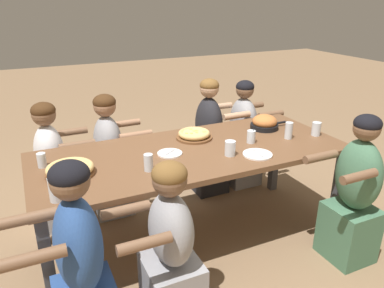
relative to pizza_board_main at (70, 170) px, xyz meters
The scene contains 21 objects.
ground_plane 1.21m from the pizza_board_main, ahead, with size 18.00×18.00×0.00m, color #896B4C.
dining_table 0.90m from the pizza_board_main, ahead, with size 2.35×0.97×0.79m.
pizza_board_main is the anchor object (origin of this frame).
pizza_board_second 1.04m from the pizza_board_main, 14.45° to the left, with size 0.30×0.30×0.06m.
skillet_bowl 1.69m from the pizza_board_main, ahead, with size 0.35×0.24×0.13m.
empty_plate_a 1.31m from the pizza_board_main, 10.88° to the right, with size 0.22×0.22×0.02m.
empty_plate_b 0.71m from the pizza_board_main, ahead, with size 0.18×0.18×0.02m.
cocktail_glass_blue 1.38m from the pizza_board_main, ahead, with size 0.07×0.07×0.12m.
drinking_glass_a 1.96m from the pizza_board_main, ahead, with size 0.07×0.07×0.11m.
drinking_glass_b 0.51m from the pizza_board_main, 18.15° to the right, with size 0.06×0.06×0.12m.
drinking_glass_c 0.33m from the pizza_board_main, 110.93° to the right, with size 0.08×0.08×0.14m.
drinking_glass_d 0.25m from the pizza_board_main, 127.88° to the left, with size 0.06×0.06×0.10m.
drinking_glass_e 1.71m from the pizza_board_main, ahead, with size 0.06×0.06×0.14m.
drinking_glass_f 1.11m from the pizza_board_main, ahead, with size 0.08×0.08×0.11m.
diner_far_left 0.81m from the pizza_board_main, 95.55° to the left, with size 0.51×0.40×1.10m.
diner_near_right 2.00m from the pizza_board_main, 19.63° to the right, with size 0.51×0.40×1.14m.
diner_near_left 0.73m from the pizza_board_main, 96.13° to the right, with size 0.51×0.40×1.17m.
diner_far_right 1.97m from the pizza_board_main, 22.47° to the left, with size 0.51×0.40×1.10m.
diner_near_midleft 0.86m from the pizza_board_main, 57.12° to the right, with size 0.51×0.40×1.07m.
diner_far_midleft 0.91m from the pizza_board_main, 61.02° to the left, with size 0.51×0.40×1.11m.
diner_far_midright 1.61m from the pizza_board_main, 27.94° to the left, with size 0.51×0.40×1.16m.
Camera 1 is at (-1.10, -2.36, 1.87)m, focal length 35.00 mm.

